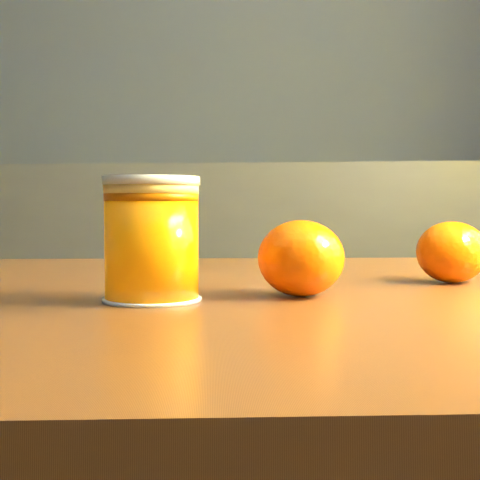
# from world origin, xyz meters

# --- Properties ---
(kitchen_counter) EXTENTS (3.15, 0.60, 0.90)m
(kitchen_counter) POSITION_xyz_m (0.00, 1.45, 0.45)
(kitchen_counter) COLOR #434246
(kitchen_counter) RESTS_ON ground
(table) EXTENTS (1.05, 0.81, 0.72)m
(table) POSITION_xyz_m (1.01, -0.00, 0.63)
(table) COLOR brown
(table) RESTS_ON ground
(juice_glass) EXTENTS (0.07, 0.07, 0.09)m
(juice_glass) POSITION_xyz_m (0.82, -0.10, 0.76)
(juice_glass) COLOR orange
(juice_glass) RESTS_ON table
(orange_front) EXTENTS (0.08, 0.08, 0.06)m
(orange_front) POSITION_xyz_m (0.93, -0.06, 0.75)
(orange_front) COLOR #F55F04
(orange_front) RESTS_ON table
(orange_back) EXTENTS (0.08, 0.08, 0.06)m
(orange_back) POSITION_xyz_m (1.06, 0.05, 0.75)
(orange_back) COLOR #F55F04
(orange_back) RESTS_ON table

